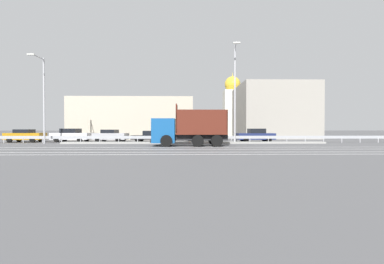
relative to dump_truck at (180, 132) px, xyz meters
name	(u,v)px	position (x,y,z in m)	size (l,w,h in m)	color
ground_plane	(195,145)	(1.39, 1.95, -1.32)	(320.00, 320.00, 0.00)	#565659
lane_strip_0	(190,147)	(0.87, -1.79, -1.31)	(50.50, 0.16, 0.01)	silver
lane_strip_1	(191,149)	(0.87, -3.95, -1.31)	(50.50, 0.16, 0.01)	silver
lane_strip_2	(191,152)	(0.87, -6.26, -1.31)	(50.50, 0.16, 0.01)	silver
lane_strip_3	(192,154)	(0.87, -7.76, -1.31)	(50.50, 0.16, 0.01)	silver
median_island	(194,143)	(1.39, 3.67, -1.23)	(27.77, 1.10, 0.18)	gray
median_guardrail	(194,138)	(1.39, 4.88, -0.75)	(50.50, 0.09, 0.78)	#9EA0A5
dump_truck	(180,132)	(0.00, 0.00, 0.00)	(6.92, 2.76, 3.78)	#144C8C
median_road_sign	(156,131)	(-2.63, 3.67, -0.02)	(0.79, 0.16, 2.43)	white
street_lamp_0	(43,96)	(-14.46, 3.65, 3.68)	(0.70, 2.32, 9.01)	#ADADB2
street_lamp_1	(235,90)	(5.74, 3.74, 4.35)	(0.72, 1.88, 10.44)	#ADADB2
parked_car_0	(25,136)	(-18.28, 6.79, -0.55)	(4.11, 2.05, 1.49)	#B27A14
parked_car_1	(72,135)	(-13.09, 7.19, -0.52)	(4.59, 2.20, 1.59)	silver
parked_car_2	(111,136)	(-8.32, 6.65, -0.56)	(3.95, 2.20, 1.47)	#A3A3A8
parked_car_3	(151,136)	(-3.66, 6.98, -0.64)	(4.49, 2.24, 1.33)	black
parked_car_4	(202,136)	(2.41, 7.11, -0.62)	(4.52, 1.88, 1.38)	#B27A14
parked_car_5	(256,135)	(8.73, 6.57, -0.53)	(4.37, 1.97, 1.58)	navy
background_building_0	(137,119)	(-7.42, 17.85, 1.72)	(17.73, 11.44, 6.08)	#B7AD99
background_building_1	(272,112)	(14.98, 19.16, 3.05)	(11.52, 11.40, 8.73)	gray
church_tower	(232,107)	(10.03, 29.10, 4.68)	(3.60, 3.60, 13.17)	silver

